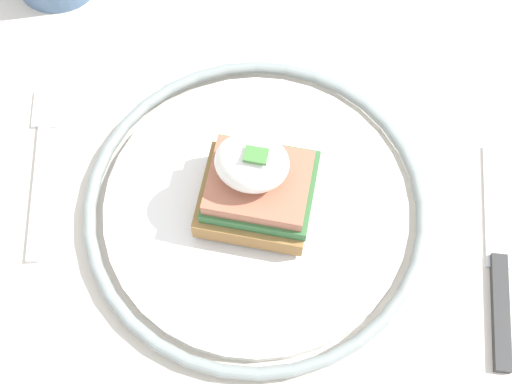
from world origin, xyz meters
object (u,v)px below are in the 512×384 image
plate (256,207)px  knife (499,270)px  fork (41,161)px  sandwich (256,184)px

plate → knife: (0.19, -0.01, -0.01)m
knife → plate: bearing=175.7°
plate → knife: bearing=-4.3°
fork → knife: 0.37m
plate → sandwich: (-0.00, 0.00, 0.04)m
plate → fork: bearing=177.2°
plate → knife: plate is taller
fork → plate: bearing=-2.8°
knife → sandwich: bearing=175.3°
fork → knife: (0.37, -0.02, 0.00)m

